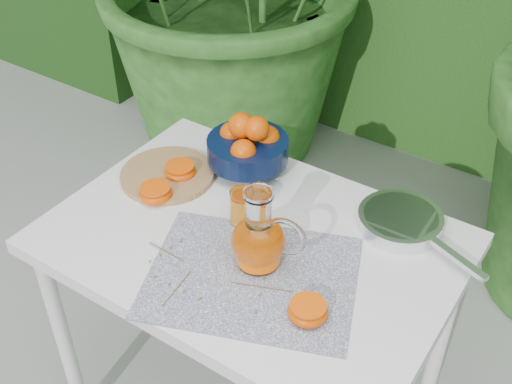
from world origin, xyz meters
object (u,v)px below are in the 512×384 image
Objects in this scene: saute_pan at (401,221)px; fruit_bowl at (248,144)px; juice_pitcher at (259,239)px; white_table at (252,261)px; cutting_board at (167,175)px.

fruit_bowl is at bearing -179.75° from saute_pan.
juice_pitcher is (0.24, -0.30, -0.01)m from fruit_bowl.
juice_pitcher is at bearing -51.88° from fruit_bowl.
cutting_board is (-0.34, 0.08, 0.09)m from white_table.
juice_pitcher reaches higher than white_table.
saute_pan reaches higher than white_table.
saute_pan is at bearing 0.25° from fruit_bowl.
cutting_board reaches higher than white_table.
cutting_board is at bearing 160.30° from juice_pitcher.
white_table is 3.81× the size of cutting_board.
juice_pitcher is 0.38m from saute_pan.
white_table is 3.37× the size of fruit_bowl.
white_table is 2.55× the size of saute_pan.
white_table is at bearing -54.17° from fruit_bowl.
cutting_board is 0.89× the size of fruit_bowl.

